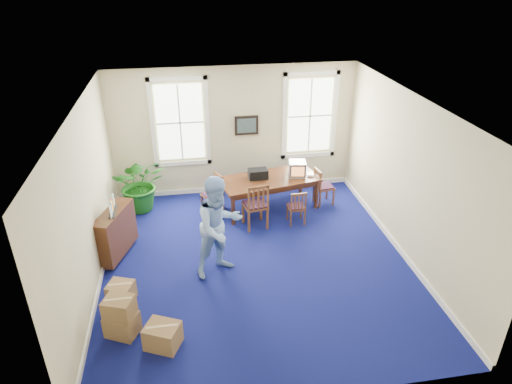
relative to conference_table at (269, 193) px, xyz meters
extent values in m
plane|color=navy|center=(-0.68, -2.14, -0.39)|extent=(6.50, 6.50, 0.00)
plane|color=white|center=(-0.68, -2.14, 2.81)|extent=(6.50, 6.50, 0.00)
plane|color=beige|center=(-0.68, 1.11, 1.21)|extent=(6.50, 0.00, 6.50)
plane|color=beige|center=(-0.68, -5.39, 1.21)|extent=(6.50, 0.00, 6.50)
plane|color=beige|center=(-3.68, -2.14, 1.21)|extent=(0.00, 6.50, 6.50)
plane|color=beige|center=(2.32, -2.14, 1.21)|extent=(0.00, 6.50, 6.50)
cube|color=white|center=(-0.68, 1.08, -0.33)|extent=(6.00, 0.04, 0.12)
cube|color=white|center=(-3.65, -2.14, -0.33)|extent=(0.04, 6.50, 0.12)
cube|color=white|center=(2.29, -2.14, -0.33)|extent=(0.04, 6.50, 0.12)
cube|color=white|center=(0.99, 0.00, 0.42)|extent=(0.19, 0.22, 0.05)
cube|color=black|center=(-0.26, 0.05, 0.50)|extent=(0.45, 0.30, 0.22)
imported|color=#8EB5EF|center=(-1.39, -2.31, 0.60)|extent=(1.21, 1.11, 1.99)
cube|color=#482513|center=(-3.39, -1.46, 0.08)|extent=(0.72, 1.24, 0.94)
imported|color=#155513|center=(-3.01, 0.45, 0.28)|extent=(1.31, 1.18, 1.34)
camera|label=1|loc=(-1.91, -9.49, 5.00)|focal=32.00mm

